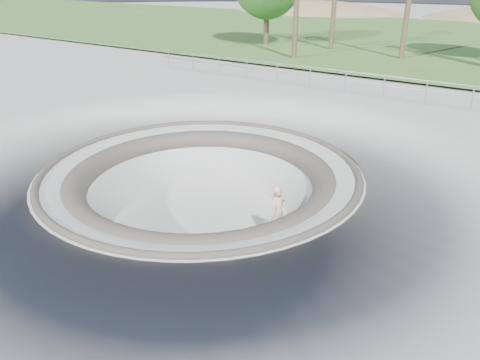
{
  "coord_description": "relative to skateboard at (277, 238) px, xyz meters",
  "views": [
    {
      "loc": [
        8.75,
        -10.83,
        5.9
      ],
      "look_at": [
        1.39,
        0.2,
        -0.1
      ],
      "focal_mm": 35.0,
      "sensor_mm": 36.0,
      "label": 1
    }
  ],
  "objects": [
    {
      "name": "skater",
      "position": [
        0.0,
        0.0,
        0.91
      ],
      "size": [
        0.53,
        0.71,
        1.78
      ],
      "primitive_type": "imported",
      "rotation": [
        0.0,
        0.0,
        1.4
      ],
      "color": "tan",
      "rests_on": "skateboard"
    },
    {
      "name": "safety_railing",
      "position": [
        -2.7,
        11.66,
        2.53
      ],
      "size": [
        25.0,
        0.06,
        1.03
      ],
      "color": "#999AA1",
      "rests_on": "ground"
    },
    {
      "name": "ground",
      "position": [
        -2.7,
        -0.34,
        1.84
      ],
      "size": [
        180.0,
        180.0,
        0.0
      ],
      "primitive_type": "plane",
      "color": "#9B9B96",
      "rests_on": "ground"
    },
    {
      "name": "grass_strip",
      "position": [
        -2.7,
        33.66,
        2.06
      ],
      "size": [
        180.0,
        36.0,
        0.12
      ],
      "color": "#375E25",
      "rests_on": "ground"
    },
    {
      "name": "skateboard",
      "position": [
        0.0,
        0.0,
        0.0
      ],
      "size": [
        0.8,
        0.36,
        0.08
      ],
      "color": "brown",
      "rests_on": "ground"
    },
    {
      "name": "skate_bowl",
      "position": [
        -2.7,
        -0.34,
        0.01
      ],
      "size": [
        14.0,
        14.0,
        4.1
      ],
      "color": "#9B9B96",
      "rests_on": "ground"
    }
  ]
}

